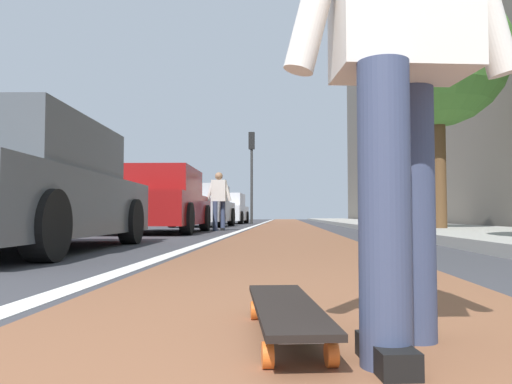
# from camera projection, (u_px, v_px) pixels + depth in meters

# --- Properties ---
(ground_plane) EXTENTS (80.00, 80.00, 0.00)m
(ground_plane) POSITION_uv_depth(u_px,v_px,m) (287.00, 234.00, 10.66)
(ground_plane) COLOR #38383D
(bike_lane_paint) EXTENTS (56.00, 2.13, 0.00)m
(bike_lane_paint) POSITION_uv_depth(u_px,v_px,m) (286.00, 223.00, 24.62)
(bike_lane_paint) COLOR brown
(bike_lane_paint) RESTS_ON ground
(lane_stripe_white) EXTENTS (52.00, 0.16, 0.01)m
(lane_stripe_white) POSITION_uv_depth(u_px,v_px,m) (258.00, 225.00, 20.71)
(lane_stripe_white) COLOR silver
(lane_stripe_white) RESTS_ON ground
(sidewalk_curb) EXTENTS (52.00, 3.20, 0.14)m
(sidewalk_curb) POSITION_uv_depth(u_px,v_px,m) (381.00, 224.00, 18.43)
(sidewalk_curb) COLOR #9E9B93
(sidewalk_curb) RESTS_ON ground
(building_facade) EXTENTS (40.00, 1.20, 13.70)m
(building_facade) POSITION_uv_depth(u_px,v_px,m) (415.00, 77.00, 22.60)
(building_facade) COLOR #6C6459
(building_facade) RESTS_ON ground
(skateboard) EXTENTS (0.86, 0.30, 0.11)m
(skateboard) POSITION_uv_depth(u_px,v_px,m) (286.00, 310.00, 1.58)
(skateboard) COLOR orange
(skateboard) RESTS_ON ground
(skater_person) EXTENTS (0.48, 0.72, 1.64)m
(skater_person) POSITION_uv_depth(u_px,v_px,m) (400.00, 37.00, 1.45)
(skater_person) COLOR #384260
(skater_person) RESTS_ON ground
(parked_car_near) EXTENTS (4.47, 2.16, 1.48)m
(parked_car_near) POSITION_uv_depth(u_px,v_px,m) (20.00, 189.00, 5.50)
(parked_car_near) COLOR #4C5156
(parked_car_near) RESTS_ON ground
(parked_car_mid) EXTENTS (4.39, 2.06, 1.50)m
(parked_car_mid) POSITION_uv_depth(u_px,v_px,m) (160.00, 202.00, 11.33)
(parked_car_mid) COLOR maroon
(parked_car_mid) RESTS_ON ground
(parked_car_far) EXTENTS (4.10, 1.97, 1.50)m
(parked_car_far) POSITION_uv_depth(u_px,v_px,m) (203.00, 207.00, 17.50)
(parked_car_far) COLOR #B7B7BC
(parked_car_far) RESTS_ON ground
(parked_car_end) EXTENTS (4.35, 1.91, 1.46)m
(parked_car_end) POSITION_uv_depth(u_px,v_px,m) (227.00, 210.00, 23.75)
(parked_car_end) COLOR silver
(parked_car_end) RESTS_ON ground
(traffic_light) EXTENTS (0.33, 0.28, 4.33)m
(traffic_light) POSITION_uv_depth(u_px,v_px,m) (252.00, 161.00, 22.86)
(traffic_light) COLOR #2D2D2D
(traffic_light) RESTS_ON ground
(street_tree_mid) EXTENTS (2.98, 2.98, 5.28)m
(street_tree_mid) POSITION_uv_depth(u_px,v_px,m) (437.00, 58.00, 10.37)
(street_tree_mid) COLOR brown
(street_tree_mid) RESTS_ON ground
(pedestrian_distant) EXTENTS (0.44, 0.68, 1.56)m
(pedestrian_distant) POSITION_uv_depth(u_px,v_px,m) (219.00, 197.00, 12.96)
(pedestrian_distant) COLOR #384260
(pedestrian_distant) RESTS_ON ground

